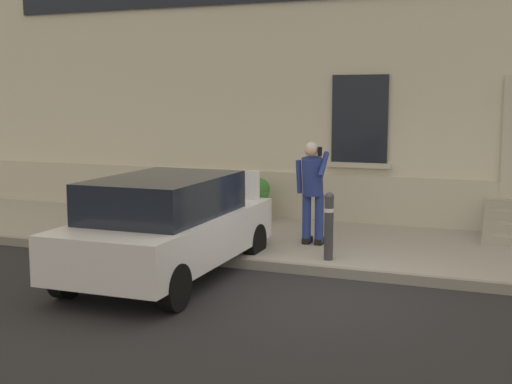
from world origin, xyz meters
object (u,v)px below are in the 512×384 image
Objects in this scene: person_on_phone at (312,186)px; planter_olive at (259,198)px; hatchback_car_white at (169,225)px; bollard_near_person at (329,224)px; planter_cream at (161,192)px; bollard_far_left at (138,210)px.

planter_olive is at bearing 122.90° from person_on_phone.
hatchback_car_white reaches higher than bollard_near_person.
person_on_phone is 2.03× the size of planter_cream.
person_on_phone reaches higher than bollard_near_person.
bollard_near_person is at bearing -51.50° from planter_olive.
hatchback_car_white reaches higher than planter_cream.
bollard_near_person is 1.22× the size of planter_olive.
planter_cream is at bearing 145.62° from person_on_phone.
bollard_near_person and bollard_far_left have the same top height.
person_on_phone is 2.54m from planter_olive.
planter_cream is (-3.91, 1.85, -0.54)m from person_on_phone.
planter_cream is (-2.42, 4.10, -0.18)m from hatchback_car_white.
person_on_phone reaches higher than planter_olive.
bollard_far_left is 2.99m from planter_cream.
person_on_phone reaches higher than planter_cream.
person_on_phone is (1.49, 2.25, 0.36)m from hatchback_car_white.
planter_olive is (-1.66, 1.84, -0.54)m from person_on_phone.
planter_cream is at bearing 148.08° from bollard_near_person.
hatchback_car_white reaches higher than planter_olive.
planter_cream is at bearing 120.63° from hatchback_car_white.
hatchback_car_white is at bearing -87.58° from planter_olive.
person_on_phone reaches higher than hatchback_car_white.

